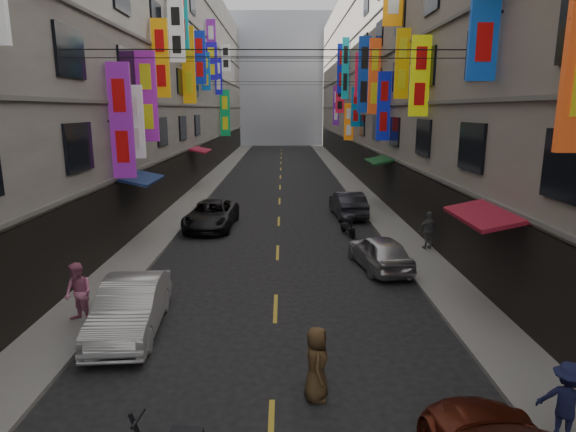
{
  "coord_description": "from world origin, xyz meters",
  "views": [
    {
      "loc": [
        0.25,
        3.88,
        6.1
      ],
      "look_at": [
        0.34,
        13.31,
        4.01
      ],
      "focal_mm": 30.0,
      "sensor_mm": 36.0,
      "label": 1
    }
  ],
  "objects_px": {
    "car_left_mid": "(131,307)",
    "car_right_mid": "(380,252)",
    "pedestrian_lfar": "(78,293)",
    "car_left_far": "(211,215)",
    "pedestrian_crossing": "(317,364)",
    "scooter_far_right": "(348,226)",
    "pedestrian_rnear": "(567,402)",
    "pedestrian_rfar": "(429,230)",
    "car_right_far": "(348,204)"
  },
  "relations": [
    {
      "from": "pedestrian_rnear",
      "to": "car_right_mid",
      "type": "bearing_deg",
      "value": -42.88
    },
    {
      "from": "pedestrian_lfar",
      "to": "car_left_mid",
      "type": "bearing_deg",
      "value": 19.44
    },
    {
      "from": "car_left_mid",
      "to": "pedestrian_rnear",
      "type": "xyz_separation_m",
      "value": [
        9.4,
        -4.79,
        0.16
      ]
    },
    {
      "from": "car_right_far",
      "to": "pedestrian_rfar",
      "type": "distance_m",
      "value": 7.56
    },
    {
      "from": "car_left_far",
      "to": "scooter_far_right",
      "type": "bearing_deg",
      "value": -9.8
    },
    {
      "from": "car_right_mid",
      "to": "pedestrian_rfar",
      "type": "distance_m",
      "value": 3.49
    },
    {
      "from": "car_left_far",
      "to": "pedestrian_crossing",
      "type": "xyz_separation_m",
      "value": [
        4.46,
        -15.35,
        0.12
      ]
    },
    {
      "from": "pedestrian_rfar",
      "to": "pedestrian_crossing",
      "type": "height_order",
      "value": "pedestrian_rfar"
    },
    {
      "from": "car_right_far",
      "to": "pedestrian_crossing",
      "type": "relative_size",
      "value": 2.72
    },
    {
      "from": "scooter_far_right",
      "to": "car_left_mid",
      "type": "bearing_deg",
      "value": 42.91
    },
    {
      "from": "car_left_far",
      "to": "car_left_mid",
      "type": "bearing_deg",
      "value": -89.6
    },
    {
      "from": "scooter_far_right",
      "to": "car_right_mid",
      "type": "bearing_deg",
      "value": 84.19
    },
    {
      "from": "car_left_mid",
      "to": "scooter_far_right",
      "type": "bearing_deg",
      "value": 50.43
    },
    {
      "from": "scooter_far_right",
      "to": "pedestrian_lfar",
      "type": "xyz_separation_m",
      "value": [
        -9.02,
        -10.21,
        0.56
      ]
    },
    {
      "from": "pedestrian_rnear",
      "to": "pedestrian_crossing",
      "type": "relative_size",
      "value": 0.95
    },
    {
      "from": "car_right_mid",
      "to": "pedestrian_rfar",
      "type": "relative_size",
      "value": 2.39
    },
    {
      "from": "pedestrian_rfar",
      "to": "pedestrian_rnear",
      "type": "bearing_deg",
      "value": 72.99
    },
    {
      "from": "pedestrian_lfar",
      "to": "pedestrian_rnear",
      "type": "distance_m",
      "value": 12.12
    },
    {
      "from": "scooter_far_right",
      "to": "pedestrian_lfar",
      "type": "bearing_deg",
      "value": 36.6
    },
    {
      "from": "car_left_far",
      "to": "pedestrian_rnear",
      "type": "bearing_deg",
      "value": -59.5
    },
    {
      "from": "car_left_far",
      "to": "car_right_far",
      "type": "distance_m",
      "value": 7.98
    },
    {
      "from": "car_left_far",
      "to": "pedestrian_crossing",
      "type": "height_order",
      "value": "pedestrian_crossing"
    },
    {
      "from": "car_right_mid",
      "to": "pedestrian_rfar",
      "type": "bearing_deg",
      "value": -147.87
    },
    {
      "from": "car_right_mid",
      "to": "car_right_far",
      "type": "height_order",
      "value": "car_right_far"
    },
    {
      "from": "scooter_far_right",
      "to": "pedestrian_rnear",
      "type": "height_order",
      "value": "pedestrian_rnear"
    },
    {
      "from": "car_right_far",
      "to": "pedestrian_rnear",
      "type": "relative_size",
      "value": 2.88
    },
    {
      "from": "pedestrian_lfar",
      "to": "pedestrian_rfar",
      "type": "height_order",
      "value": "pedestrian_lfar"
    },
    {
      "from": "scooter_far_right",
      "to": "pedestrian_lfar",
      "type": "height_order",
      "value": "pedestrian_lfar"
    },
    {
      "from": "scooter_far_right",
      "to": "pedestrian_crossing",
      "type": "xyz_separation_m",
      "value": [
        -2.49,
        -13.81,
        0.38
      ]
    },
    {
      "from": "pedestrian_crossing",
      "to": "pedestrian_rnear",
      "type": "bearing_deg",
      "value": -108.27
    },
    {
      "from": "pedestrian_lfar",
      "to": "pedestrian_crossing",
      "type": "xyz_separation_m",
      "value": [
        6.52,
        -3.6,
        -0.18
      ]
    },
    {
      "from": "scooter_far_right",
      "to": "car_left_mid",
      "type": "distance_m",
      "value": 12.93
    },
    {
      "from": "car_left_mid",
      "to": "pedestrian_lfar",
      "type": "xyz_separation_m",
      "value": [
        -1.57,
        0.36,
        0.27
      ]
    },
    {
      "from": "scooter_far_right",
      "to": "pedestrian_rnear",
      "type": "xyz_separation_m",
      "value": [
        1.96,
        -15.36,
        0.45
      ]
    },
    {
      "from": "car_right_far",
      "to": "pedestrian_lfar",
      "type": "height_order",
      "value": "pedestrian_lfar"
    },
    {
      "from": "car_left_mid",
      "to": "pedestrian_rnear",
      "type": "relative_size",
      "value": 2.88
    },
    {
      "from": "pedestrian_rnear",
      "to": "scooter_far_right",
      "type": "bearing_deg",
      "value": -43.44
    },
    {
      "from": "scooter_far_right",
      "to": "car_right_far",
      "type": "relative_size",
      "value": 0.4
    },
    {
      "from": "car_right_mid",
      "to": "pedestrian_crossing",
      "type": "bearing_deg",
      "value": 61.02
    },
    {
      "from": "scooter_far_right",
      "to": "pedestrian_rfar",
      "type": "relative_size",
      "value": 1.07
    },
    {
      "from": "car_left_mid",
      "to": "pedestrian_rfar",
      "type": "height_order",
      "value": "pedestrian_rfar"
    },
    {
      "from": "car_left_mid",
      "to": "car_right_far",
      "type": "height_order",
      "value": "same"
    },
    {
      "from": "pedestrian_rfar",
      "to": "pedestrian_crossing",
      "type": "bearing_deg",
      "value": 51.19
    },
    {
      "from": "car_right_mid",
      "to": "pedestrian_lfar",
      "type": "relative_size",
      "value": 2.25
    },
    {
      "from": "scooter_far_right",
      "to": "pedestrian_rfar",
      "type": "distance_m",
      "value": 4.29
    },
    {
      "from": "pedestrian_rfar",
      "to": "pedestrian_lfar",
      "type": "bearing_deg",
      "value": 19.59
    },
    {
      "from": "car_left_mid",
      "to": "car_left_far",
      "type": "relative_size",
      "value": 0.88
    },
    {
      "from": "pedestrian_lfar",
      "to": "pedestrian_crossing",
      "type": "relative_size",
      "value": 1.08
    },
    {
      "from": "car_left_mid",
      "to": "car_right_mid",
      "type": "distance_m",
      "value": 9.65
    },
    {
      "from": "car_left_far",
      "to": "car_right_mid",
      "type": "height_order",
      "value": "car_left_far"
    }
  ]
}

